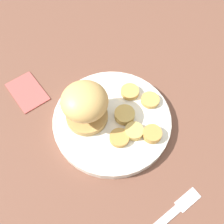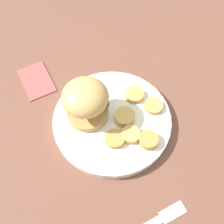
{
  "view_description": "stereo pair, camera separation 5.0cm",
  "coord_description": "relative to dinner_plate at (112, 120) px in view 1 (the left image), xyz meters",
  "views": [
    {
      "loc": [
        0.25,
        0.15,
        0.54
      ],
      "look_at": [
        0.0,
        0.0,
        0.05
      ],
      "focal_mm": 42.0,
      "sensor_mm": 36.0,
      "label": 1
    },
    {
      "loc": [
        0.22,
        0.19,
        0.54
      ],
      "look_at": [
        0.0,
        0.0,
        0.05
      ],
      "focal_mm": 42.0,
      "sensor_mm": 36.0,
      "label": 2
    }
  ],
  "objects": [
    {
      "name": "ground_plane",
      "position": [
        0.0,
        0.0,
        -0.01
      ],
      "size": [
        4.0,
        4.0,
        0.0
      ],
      "primitive_type": "plane",
      "color": "brown"
    },
    {
      "name": "dinner_plate",
      "position": [
        0.0,
        0.0,
        0.0
      ],
      "size": [
        0.27,
        0.27,
        0.02
      ],
      "color": "white",
      "rests_on": "ground_plane"
    },
    {
      "name": "sandwich",
      "position": [
        0.03,
        -0.05,
        0.06
      ],
      "size": [
        0.1,
        0.11,
        0.1
      ],
      "color": "tan",
      "rests_on": "dinner_plate"
    },
    {
      "name": "potato_round_0",
      "position": [
        -0.09,
        0.05,
        0.01
      ],
      "size": [
        0.04,
        0.04,
        0.01
      ],
      "primitive_type": "cylinder",
      "color": "tan",
      "rests_on": "dinner_plate"
    },
    {
      "name": "potato_round_1",
      "position": [
        0.01,
        0.06,
        0.02
      ],
      "size": [
        0.04,
        0.04,
        0.01
      ],
      "primitive_type": "cylinder",
      "color": "tan",
      "rests_on": "dinner_plate"
    },
    {
      "name": "potato_round_2",
      "position": [
        -0.08,
        0.0,
        0.02
      ],
      "size": [
        0.04,
        0.04,
        0.01
      ],
      "primitive_type": "cylinder",
      "color": "tan",
      "rests_on": "dinner_plate"
    },
    {
      "name": "potato_round_3",
      "position": [
        -0.01,
        0.1,
        0.02
      ],
      "size": [
        0.04,
        0.04,
        0.02
      ],
      "primitive_type": "cylinder",
      "color": "#BC8942",
      "rests_on": "dinner_plate"
    },
    {
      "name": "potato_round_4",
      "position": [
        0.04,
        0.04,
        0.02
      ],
      "size": [
        0.04,
        0.04,
        0.01
      ],
      "primitive_type": "cylinder",
      "color": "#BC8942",
      "rests_on": "dinner_plate"
    },
    {
      "name": "potato_round_5",
      "position": [
        -0.02,
        0.02,
        0.02
      ],
      "size": [
        0.05,
        0.05,
        0.02
      ],
      "primitive_type": "cylinder",
      "color": "tan",
      "rests_on": "dinner_plate"
    },
    {
      "name": "fork",
      "position": [
        0.12,
        0.2,
        -0.01
      ],
      "size": [
        0.16,
        0.08,
        0.0
      ],
      "color": "silver",
      "rests_on": "ground_plane"
    },
    {
      "name": "napkin",
      "position": [
        0.04,
        -0.22,
        -0.01
      ],
      "size": [
        0.1,
        0.13,
        0.01
      ],
      "primitive_type": "cube",
      "rotation": [
        0.0,
        0.0,
        1.22
      ],
      "color": "#B24C47",
      "rests_on": "ground_plane"
    }
  ]
}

